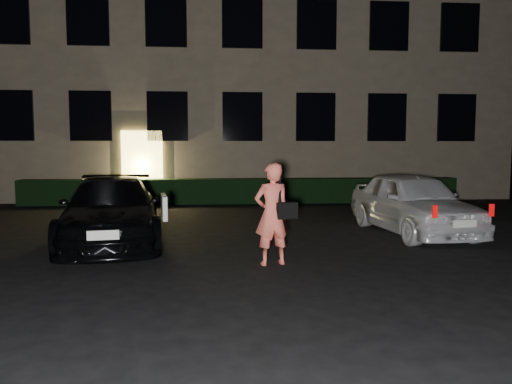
{
  "coord_description": "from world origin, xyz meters",
  "views": [
    {
      "loc": [
        -1.02,
        -6.67,
        1.95
      ],
      "look_at": [
        -0.28,
        2.0,
        1.16
      ],
      "focal_mm": 35.0,
      "sensor_mm": 36.0,
      "label": 1
    }
  ],
  "objects": [
    {
      "name": "ground",
      "position": [
        0.0,
        0.0,
        0.0
      ],
      "size": [
        80.0,
        80.0,
        0.0
      ],
      "primitive_type": "plane",
      "color": "black",
      "rests_on": "ground"
    },
    {
      "name": "building",
      "position": [
        -0.0,
        14.99,
        6.0
      ],
      "size": [
        20.0,
        8.11,
        12.0
      ],
      "color": "#6E634F",
      "rests_on": "ground"
    },
    {
      "name": "hedge",
      "position": [
        0.0,
        10.5,
        0.42
      ],
      "size": [
        15.0,
        0.7,
        0.85
      ],
      "primitive_type": "cube",
      "color": "black",
      "rests_on": "ground"
    },
    {
      "name": "sedan",
      "position": [
        -3.07,
        3.5,
        0.66
      ],
      "size": [
        2.48,
        4.8,
        1.33
      ],
      "rotation": [
        0.0,
        0.0,
        0.14
      ],
      "color": "black",
      "rests_on": "ground"
    },
    {
      "name": "hatch",
      "position": [
        3.43,
        4.11,
        0.7
      ],
      "size": [
        2.02,
        4.22,
        1.39
      ],
      "rotation": [
        0.0,
        0.0,
        0.09
      ],
      "color": "white",
      "rests_on": "ground"
    },
    {
      "name": "man",
      "position": [
        -0.06,
        1.41,
        0.85
      ],
      "size": [
        0.77,
        0.56,
        1.69
      ],
      "rotation": [
        0.0,
        0.0,
        3.42
      ],
      "color": "#FF6C57",
      "rests_on": "ground"
    }
  ]
}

